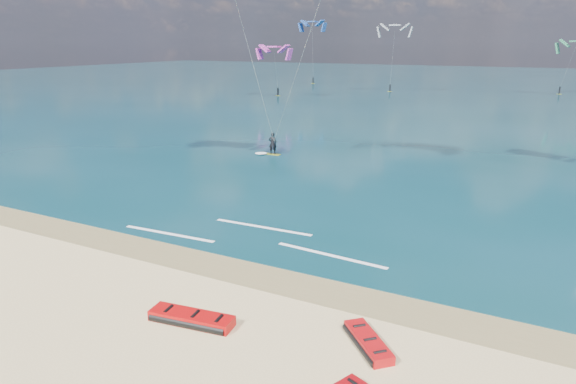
% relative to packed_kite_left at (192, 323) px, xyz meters
% --- Properties ---
extents(ground, '(320.00, 320.00, 0.00)m').
position_rel_packed_kite_left_xyz_m(ground, '(-2.94, 41.45, 0.00)').
color(ground, tan).
rests_on(ground, ground).
extents(wet_sand_strip, '(320.00, 2.40, 0.01)m').
position_rel_packed_kite_left_xyz_m(wet_sand_strip, '(-2.94, 4.45, 0.00)').
color(wet_sand_strip, brown).
rests_on(wet_sand_strip, ground).
extents(sea, '(320.00, 200.00, 0.04)m').
position_rel_packed_kite_left_xyz_m(sea, '(-2.94, 105.45, 0.02)').
color(sea, '#0A3239').
rests_on(sea, ground).
extents(packed_kite_left, '(3.47, 1.64, 0.44)m').
position_rel_packed_kite_left_xyz_m(packed_kite_left, '(0.00, 0.00, 0.00)').
color(packed_kite_left, '#BE0A0A').
rests_on(packed_kite_left, ground).
extents(packed_kite_mid, '(2.59, 2.64, 0.39)m').
position_rel_packed_kite_left_xyz_m(packed_kite_mid, '(6.06, 1.50, 0.00)').
color(packed_kite_mid, red).
rests_on(packed_kite_mid, ground).
extents(kitesurfer_main, '(12.55, 9.28, 17.29)m').
position_rel_packed_kite_left_xyz_m(kitesurfer_main, '(-8.76, 22.06, 8.78)').
color(kitesurfer_main, '#C3D018').
rests_on(kitesurfer_main, sea).
extents(shoreline_foam, '(14.13, 3.59, 0.01)m').
position_rel_packed_kite_left_xyz_m(shoreline_foam, '(-2.30, 7.94, 0.04)').
color(shoreline_foam, white).
rests_on(shoreline_foam, ground).
extents(distant_kites, '(74.42, 32.58, 14.84)m').
position_rel_packed_kite_left_xyz_m(distant_kites, '(-3.41, 85.70, 6.20)').
color(distant_kites, '#8FD782').
rests_on(distant_kites, ground).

